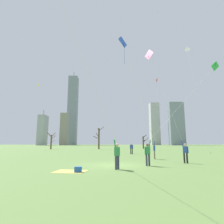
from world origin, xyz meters
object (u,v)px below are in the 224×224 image
at_px(distant_kite_high_overhead_yellow, 39,93).
at_px(bare_tree_center, 144,142).
at_px(kite_flyer_midfield_left_green, 162,134).
at_px(bystander_far_off_by_trees, 131,148).
at_px(kite_flyer_foreground_left_pink, 177,129).
at_px(distant_kite_drifting_left_red, 157,84).
at_px(picnic_spot, 75,170).
at_px(kite_flyer_midfield_right_orange, 106,125).
at_px(bare_tree_far_right_edge, 51,141).
at_px(kite_flyer_midfield_center_blue, 151,139).
at_px(distant_kite_drifting_right_white, 189,57).
at_px(bare_tree_leftmost, 99,138).

bearing_deg(distant_kite_high_overhead_yellow, bare_tree_center, 24.12).
relative_size(kite_flyer_midfield_left_green, bare_tree_center, 2.59).
xyz_separation_m(kite_flyer_midfield_left_green, distant_kite_high_overhead_yellow, (-20.96, 28.51, 11.06)).
bearing_deg(bystander_far_off_by_trees, kite_flyer_foreground_left_pink, -78.85).
distance_m(bystander_far_off_by_trees, distant_kite_drifting_left_red, 26.99).
relative_size(kite_flyer_midfield_left_green, picnic_spot, 5.31).
height_order(kite_flyer_midfield_right_orange, bare_tree_far_right_edge, kite_flyer_midfield_right_orange).
xyz_separation_m(bystander_far_off_by_trees, distant_kite_drifting_left_red, (9.55, 19.16, 16.44)).
relative_size(kite_flyer_midfield_center_blue, distant_kite_drifting_right_white, 0.50).
xyz_separation_m(kite_flyer_midfield_left_green, picnic_spot, (-6.25, -3.63, -2.28)).
distance_m(kite_flyer_midfield_left_green, distant_kite_drifting_right_white, 25.08).
height_order(kite_flyer_midfield_left_green, bystander_far_off_by_trees, kite_flyer_midfield_left_green).
bearing_deg(bare_tree_far_right_edge, bare_tree_leftmost, 0.57).
relative_size(distant_kite_drifting_left_red, bare_tree_leftmost, 3.03).
bearing_deg(bystander_far_off_by_trees, distant_kite_high_overhead_yellow, 143.84).
distance_m(bystander_far_off_by_trees, bare_tree_center, 27.78).
xyz_separation_m(kite_flyer_midfield_right_orange, bare_tree_leftmost, (-2.51, 40.80, 0.43)).
height_order(distant_kite_drifting_left_red, bare_tree_center, distant_kite_drifting_left_red).
relative_size(kite_flyer_midfield_center_blue, distant_kite_drifting_left_red, 0.50).
distance_m(kite_flyer_midfield_left_green, bare_tree_far_right_edge, 42.05).
xyz_separation_m(bare_tree_center, bare_tree_leftmost, (-13.10, -3.52, 1.12)).
height_order(distant_kite_high_overhead_yellow, bare_tree_center, distant_kite_high_overhead_yellow).
relative_size(bare_tree_center, bare_tree_leftmost, 0.65).
distance_m(kite_flyer_midfield_center_blue, distant_kite_drifting_right_white, 22.77).
bearing_deg(bare_tree_far_right_edge, distant_kite_high_overhead_yellow, -96.63).
xyz_separation_m(kite_flyer_midfield_right_orange, distant_kite_drifting_left_red, (13.20, 36.60, 14.64)).
distance_m(distant_kite_drifting_left_red, bare_tree_far_right_edge, 32.66).
bearing_deg(picnic_spot, kite_flyer_midfield_right_orange, -1.08).
xyz_separation_m(bystander_far_off_by_trees, bare_tree_center, (6.95, 26.87, 1.12)).
relative_size(distant_kite_drifting_right_white, picnic_spot, 9.74).
bearing_deg(bare_tree_leftmost, picnic_spot, -89.00).
distance_m(kite_flyer_midfield_center_blue, kite_flyer_foreground_left_pink, 3.27).
relative_size(distant_kite_high_overhead_yellow, distant_kite_drifting_left_red, 0.82).
bearing_deg(kite_flyer_midfield_right_orange, distant_kite_drifting_left_red, 70.17).
bearing_deg(kite_flyer_midfield_center_blue, picnic_spot, -129.29).
bearing_deg(distant_kite_high_overhead_yellow, distant_kite_drifting_right_white, -19.90).
height_order(bystander_far_off_by_trees, bare_tree_far_right_edge, bare_tree_far_right_edge).
distance_m(bare_tree_center, bare_tree_leftmost, 13.61).
bearing_deg(bystander_far_off_by_trees, kite_flyer_midfield_center_blue, -85.30).
distance_m(kite_flyer_midfield_left_green, bare_tree_center, 41.11).
xyz_separation_m(distant_kite_drifting_right_white, distant_kite_high_overhead_yellow, (-31.56, 11.43, -3.94)).
distance_m(kite_flyer_midfield_left_green, bare_tree_leftmost, 37.78).
height_order(distant_kite_drifting_right_white, distant_kite_high_overhead_yellow, distant_kite_drifting_right_white).
height_order(kite_flyer_midfield_left_green, distant_kite_drifting_right_white, distant_kite_drifting_right_white).
xyz_separation_m(kite_flyer_midfield_left_green, kite_flyer_foreground_left_pink, (1.65, 1.32, 0.52)).
bearing_deg(distant_kite_drifting_left_red, bare_tree_leftmost, 165.05).
height_order(picnic_spot, bare_tree_leftmost, bare_tree_leftmost).
xyz_separation_m(kite_flyer_midfield_center_blue, kite_flyer_foreground_left_pink, (1.65, -2.69, 0.86)).
distance_m(kite_flyer_midfield_right_orange, kite_flyer_foreground_left_pink, 7.89).
bearing_deg(distant_kite_drifting_right_white, bare_tree_leftmost, 131.22).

